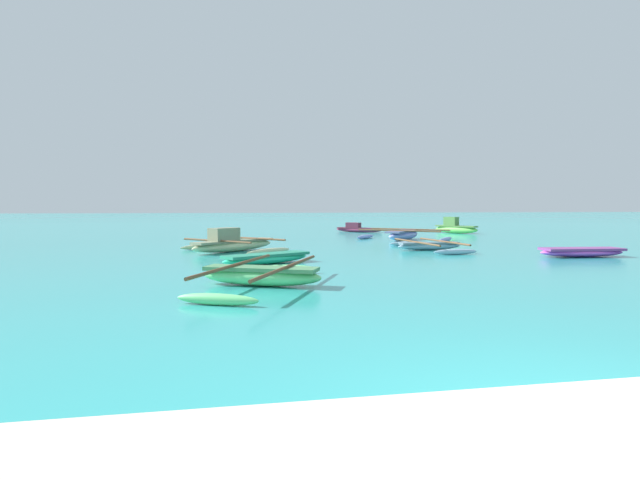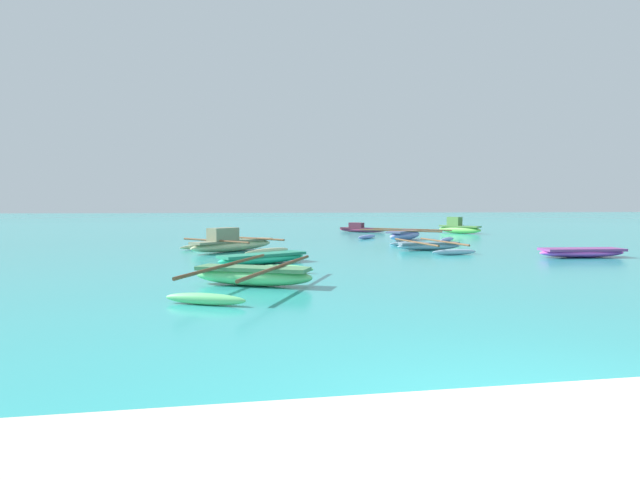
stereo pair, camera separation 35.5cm
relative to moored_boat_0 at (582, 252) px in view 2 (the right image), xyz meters
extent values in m
plane|color=teal|center=(-8.65, -11.57, -0.17)|extent=(240.00, 240.00, 0.00)
ellipsoid|color=#CE51CF|center=(0.00, 0.00, -0.02)|extent=(2.88, 1.06, 0.29)
cube|color=#7E397E|center=(0.00, 0.00, 0.09)|extent=(2.65, 1.01, 0.08)
ellipsoid|color=beige|center=(-11.13, 4.07, 0.04)|extent=(3.26, 3.07, 0.42)
cube|color=gray|center=(-11.13, 4.07, 0.21)|extent=(3.02, 2.84, 0.08)
cube|color=gray|center=(-11.49, 3.75, 0.48)|extent=(1.16, 1.13, 0.46)
cylinder|color=brown|center=(-10.50, 4.66, 0.27)|extent=(2.38, 2.59, 0.07)
cylinder|color=brown|center=(-11.77, 3.49, 0.27)|extent=(2.38, 2.59, 0.07)
ellipsoid|color=beige|center=(-12.30, 5.34, -0.07)|extent=(1.73, 1.61, 0.20)
ellipsoid|color=beige|center=(-9.97, 2.80, -0.07)|extent=(1.73, 1.61, 0.20)
ellipsoid|color=#6FDA81|center=(-10.69, -4.04, 0.03)|extent=(2.61, 1.62, 0.40)
cube|color=#498553|center=(-10.69, -4.04, 0.19)|extent=(2.41, 1.51, 0.08)
cylinder|color=brown|center=(-10.16, -4.27, 0.25)|extent=(1.78, 3.86, 0.07)
cylinder|color=brown|center=(-11.22, -3.80, 0.25)|extent=(1.78, 3.86, 0.07)
ellipsoid|color=#6FDA81|center=(-9.83, -2.12, -0.07)|extent=(1.42, 0.78, 0.20)
ellipsoid|color=#6FDA81|center=(-11.54, -5.95, -0.07)|extent=(1.42, 0.78, 0.20)
ellipsoid|color=#8CB5CF|center=(-3.87, 3.32, -0.02)|extent=(2.56, 0.63, 0.29)
cube|color=slate|center=(-3.87, 3.32, 0.08)|extent=(2.35, 0.60, 0.08)
cylinder|color=brown|center=(-3.30, 3.36, 0.14)|extent=(0.32, 3.85, 0.07)
cylinder|color=brown|center=(-4.44, 3.28, 0.14)|extent=(0.32, 3.85, 0.07)
ellipsoid|color=#8CB5CF|center=(-4.00, 5.24, -0.07)|extent=(1.63, 0.31, 0.20)
ellipsoid|color=#8CB5CF|center=(-3.74, 1.40, -0.07)|extent=(1.63, 0.31, 0.20)
ellipsoid|color=#8F2D51|center=(-3.16, 16.24, -0.02)|extent=(2.81, 2.48, 0.29)
cube|color=#5B2639|center=(-3.16, 16.24, 0.08)|extent=(2.60, 2.30, 0.08)
cube|color=#5B2639|center=(-3.46, 16.49, 0.28)|extent=(0.99, 0.94, 0.32)
ellipsoid|color=#28D49B|center=(-10.27, -0.11, -0.02)|extent=(2.83, 2.08, 0.30)
cube|color=#228162|center=(-10.27, -0.11, 0.09)|extent=(2.62, 1.94, 0.08)
ellipsoid|color=#8E9AE4|center=(-2.92, 8.71, 0.07)|extent=(2.77, 3.05, 0.48)
cube|color=slate|center=(-2.92, 8.71, 0.27)|extent=(2.57, 2.83, 0.08)
cylinder|color=brown|center=(-2.43, 9.28, 0.33)|extent=(3.16, 2.72, 0.07)
cylinder|color=brown|center=(-3.42, 8.13, 0.33)|extent=(3.16, 2.72, 0.07)
ellipsoid|color=#8E9AE4|center=(-4.48, 10.04, -0.07)|extent=(1.43, 1.62, 0.20)
ellipsoid|color=#8E9AE4|center=(-1.36, 7.37, -0.07)|extent=(1.43, 1.62, 0.20)
ellipsoid|color=#77CF57|center=(2.30, 13.86, 0.07)|extent=(1.99, 2.74, 0.47)
cube|color=#4E7E3C|center=(2.30, 13.86, 0.27)|extent=(1.85, 2.54, 0.08)
cube|color=#4E7E3C|center=(2.11, 14.16, 0.57)|extent=(0.83, 0.93, 0.52)
camera|label=1|loc=(-11.36, -14.36, 1.49)|focal=28.00mm
camera|label=2|loc=(-11.01, -14.42, 1.49)|focal=28.00mm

